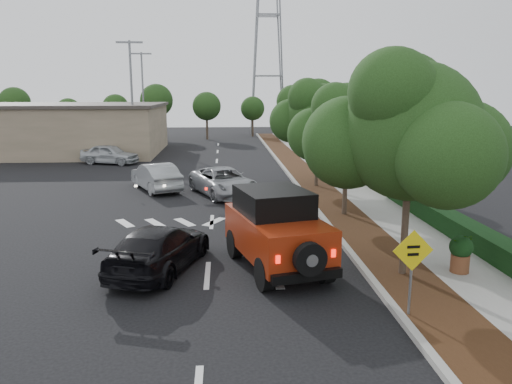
{
  "coord_description": "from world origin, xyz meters",
  "views": [
    {
      "loc": [
        0.51,
        -13.78,
        5.26
      ],
      "look_at": [
        1.61,
        3.0,
        1.84
      ],
      "focal_mm": 35.0,
      "sensor_mm": 36.0,
      "label": 1
    }
  ],
  "objects": [
    {
      "name": "ground",
      "position": [
        0.0,
        0.0,
        0.0
      ],
      "size": [
        120.0,
        120.0,
        0.0
      ],
      "primitive_type": "plane",
      "color": "black",
      "rests_on": "ground"
    },
    {
      "name": "black_suv_oncoming",
      "position": [
        -1.42,
        0.56,
        0.67
      ],
      "size": [
        3.17,
        4.99,
        1.35
      ],
      "primitive_type": "imported",
      "rotation": [
        0.0,
        0.0,
        2.84
      ],
      "color": "black",
      "rests_on": "ground"
    },
    {
      "name": "silver_sedan_oncoming",
      "position": [
        -3.12,
        12.89,
        0.73
      ],
      "size": [
        3.29,
        4.69,
        1.47
      ],
      "primitive_type": "imported",
      "rotation": [
        0.0,
        0.0,
        3.58
      ],
      "color": "#9B9FA3",
      "rests_on": "ground"
    },
    {
      "name": "red_jeep",
      "position": [
        2.01,
        0.6,
        1.21
      ],
      "size": [
        3.05,
        4.86,
        2.38
      ],
      "rotation": [
        0.0,
        0.0,
        0.26
      ],
      "color": "black",
      "rests_on": "ground"
    },
    {
      "name": "light_pole_b",
      "position": [
        -7.5,
        38.0,
        0.0
      ],
      "size": [
        2.0,
        0.22,
        9.0
      ],
      "primitive_type": null,
      "color": "slate",
      "rests_on": "ground"
    },
    {
      "name": "silver_suv_ahead",
      "position": [
        0.5,
        11.3,
        0.7
      ],
      "size": [
        4.02,
        5.52,
        1.4
      ],
      "primitive_type": "imported",
      "rotation": [
        0.0,
        0.0,
        0.38
      ],
      "color": "#94969B",
      "rests_on": "ground"
    },
    {
      "name": "transmission_tower",
      "position": [
        6.0,
        48.0,
        0.0
      ],
      "size": [
        7.0,
        4.0,
        28.0
      ],
      "primitive_type": null,
      "color": "slate",
      "rests_on": "ground"
    },
    {
      "name": "terracotta_planter",
      "position": [
        7.27,
        -0.53,
        0.78
      ],
      "size": [
        0.66,
        0.66,
        1.15
      ],
      "rotation": [
        0.0,
        0.0,
        -0.0
      ],
      "color": "brown",
      "rests_on": "ground"
    },
    {
      "name": "parked_suv",
      "position": [
        -7.77,
        22.94,
        0.72
      ],
      "size": [
        4.55,
        2.98,
        1.44
      ],
      "primitive_type": "imported",
      "rotation": [
        0.0,
        0.0,
        1.24
      ],
      "color": "#B4B8BC",
      "rests_on": "ground"
    },
    {
      "name": "street_tree_far",
      "position": [
        5.6,
        13.0,
        0.0
      ],
      "size": [
        3.4,
        3.4,
        5.62
      ],
      "primitive_type": null,
      "color": "#1B3311",
      "rests_on": "ground"
    },
    {
      "name": "speed_hump_sign",
      "position": [
        4.8,
        -3.16,
        1.43
      ],
      "size": [
        0.97,
        0.1,
        2.06
      ],
      "rotation": [
        0.0,
        0.0,
        0.07
      ],
      "color": "slate",
      "rests_on": "ground"
    },
    {
      "name": "hedge",
      "position": [
        8.9,
        12.0,
        0.4
      ],
      "size": [
        0.8,
        70.0,
        0.8
      ],
      "primitive_type": "cube",
      "color": "black",
      "rests_on": "ground"
    },
    {
      "name": "planting_strip",
      "position": [
        5.6,
        12.0,
        0.06
      ],
      "size": [
        1.8,
        70.0,
        0.12
      ],
      "primitive_type": "cube",
      "color": "black",
      "rests_on": "ground"
    },
    {
      "name": "street_tree_near",
      "position": [
        5.6,
        -0.5,
        0.0
      ],
      "size": [
        3.8,
        3.8,
        5.92
      ],
      "primitive_type": null,
      "color": "#1B3311",
      "rests_on": "ground"
    },
    {
      "name": "commercial_building",
      "position": [
        -16.0,
        30.0,
        2.0
      ],
      "size": [
        22.0,
        12.0,
        4.0
      ],
      "primitive_type": "cube",
      "color": "#7D7057",
      "rests_on": "ground"
    },
    {
      "name": "curb",
      "position": [
        4.6,
        12.0,
        0.07
      ],
      "size": [
        0.2,
        70.0,
        0.15
      ],
      "primitive_type": "cube",
      "color": "#9E9B93",
      "rests_on": "ground"
    },
    {
      "name": "light_pole_a",
      "position": [
        -6.5,
        26.0,
        0.0
      ],
      "size": [
        2.0,
        0.22,
        9.0
      ],
      "primitive_type": null,
      "color": "slate",
      "rests_on": "ground"
    },
    {
      "name": "sidewalk",
      "position": [
        7.5,
        12.0,
        0.06
      ],
      "size": [
        2.0,
        70.0,
        0.12
      ],
      "primitive_type": "cube",
      "color": "gray",
      "rests_on": "ground"
    },
    {
      "name": "street_tree_mid",
      "position": [
        5.6,
        6.5,
        0.0
      ],
      "size": [
        3.2,
        3.2,
        5.32
      ],
      "primitive_type": null,
      "color": "#1B3311",
      "rests_on": "ground"
    }
  ]
}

